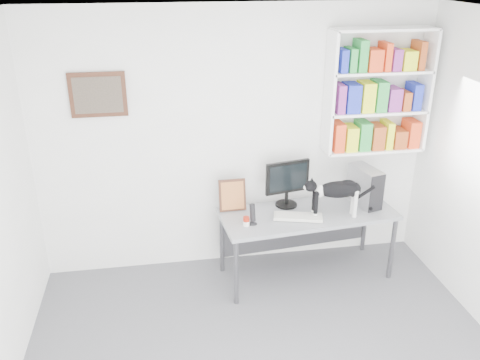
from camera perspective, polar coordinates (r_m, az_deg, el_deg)
The scene contains 11 objects.
room at distance 3.37m, azimuth 5.00°, elevation -6.83°, with size 4.01×4.01×2.70m.
bookshelf at distance 5.27m, azimuth 15.22°, elevation 9.55°, with size 1.03×0.28×1.24m, color white.
wall_art at distance 4.94m, azimuth -15.66°, elevation 9.20°, with size 0.52×0.04×0.42m, color #462316.
desk at distance 5.31m, azimuth 7.44°, elevation -7.12°, with size 1.74×0.68×0.73m, color gray.
monitor at distance 5.15m, azimuth 5.30°, elevation -0.37°, with size 0.47×0.22×0.50m, color black.
keyboard at distance 5.00m, azimuth 6.53°, elevation -4.10°, with size 0.47×0.18×0.04m, color beige.
pc_tower at distance 5.34m, azimuth 13.82°, elevation -0.68°, with size 0.18×0.40×0.40m, color silver.
speaker at distance 4.83m, azimuth 1.42°, elevation -3.82°, with size 0.09×0.09×0.21m, color black.
leaning_print at distance 5.07m, azimuth -0.87°, elevation -1.65°, with size 0.27×0.11×0.34m, color #462316.
soup_can at distance 4.83m, azimuth 0.71°, elevation -4.65°, with size 0.06×0.06×0.09m, color #A01E0D.
cat at distance 5.01m, azimuth 10.79°, elevation -2.04°, with size 0.63×0.17×0.39m, color black, non-canonical shape.
Camera 1 is at (-0.77, -2.81, 3.04)m, focal length 38.00 mm.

